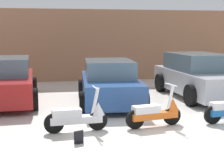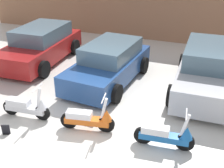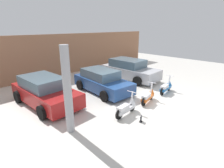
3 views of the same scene
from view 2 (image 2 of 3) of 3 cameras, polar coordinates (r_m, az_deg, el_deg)
ground_plane at (r=6.82m, az=-7.10°, el=-12.56°), size 28.00×28.00×0.00m
wall_back at (r=13.88m, az=10.13°, el=15.05°), size 19.60×0.12×3.21m
scooter_front_left at (r=7.94m, az=-16.77°, el=-4.35°), size 1.42×0.51×0.99m
scooter_front_right at (r=7.14m, az=-4.58°, el=-6.96°), size 1.40×0.58×0.98m
scooter_front_center at (r=6.68m, az=11.06°, el=-10.06°), size 1.41×0.51×0.98m
car_rear_left at (r=11.61m, az=-14.31°, el=7.61°), size 2.16×4.21×1.40m
car_rear_center at (r=9.56m, az=-0.57°, el=4.14°), size 2.11×4.02×1.33m
car_rear_right at (r=9.43m, az=19.15°, el=2.72°), size 2.19×4.37×1.47m
placard_near_left_scooter at (r=7.59m, az=-20.75°, el=-8.72°), size 0.20×0.17×0.26m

